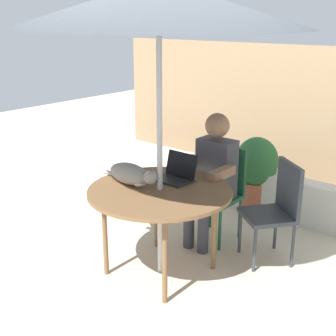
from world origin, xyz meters
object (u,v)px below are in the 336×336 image
Objects in this scene: laptop at (177,172)px; patio_table at (160,195)px; chair_occupied at (221,186)px; patio_umbrella at (159,5)px; person_seated at (212,173)px; chair_empty at (277,205)px; potted_plant_near_fence at (256,169)px; cat at (132,175)px.

patio_table is at bearing -81.59° from laptop.
patio_umbrella is at bearing -90.00° from chair_occupied.
chair_empty is at bearing 7.01° from person_seated.
laptop is at bearing 98.41° from patio_umbrella.
laptop is (-0.04, -0.45, 0.11)m from person_seated.
chair_empty is 1.06× the size of potted_plant_near_fence.
chair_occupied is at bearing 86.24° from laptop.
patio_table is 3.75× the size of laptop.
potted_plant_near_fence is (-0.04, 1.61, -0.20)m from patio_table.
patio_umbrella is 2.28m from potted_plant_near_fence.
person_seated is at bearing -172.99° from chair_empty.
laptop is 1.37m from potted_plant_near_fence.
person_seated is 1.86× the size of cat.
person_seated reaches higher than cat.
patio_umbrella is at bearing -90.00° from person_seated.
person_seated reaches higher than chair_empty.
chair_occupied reaches higher than patio_table.
laptop is (-0.04, 0.27, -1.31)m from patio_umbrella.
patio_table is 1.39× the size of potted_plant_near_fence.
patio_umbrella reaches higher than laptop.
patio_umbrella is at bearing -81.59° from laptop.
chair_occupied is (0.00, 0.88, -0.17)m from patio_table.
chair_occupied is at bearing 75.22° from cat.
patio_table is at bearing 0.00° from patio_umbrella.
potted_plant_near_fence is (-0.04, 0.89, -0.20)m from person_seated.
chair_occupied is 0.67m from laptop.
patio_table is at bearing -88.67° from potted_plant_near_fence.
person_seated is at bearing 72.42° from cat.
laptop is at bearing -141.54° from chair_empty.
potted_plant_near_fence is at bearing 82.82° from cat.
patio_umbrella is 1.34m from laptop.
cat reaches higher than potted_plant_near_fence.
cat is at bearing -166.38° from patio_umbrella.
laptop reaches higher than patio_table.
chair_occupied is (0.00, 0.88, -1.59)m from patio_umbrella.
person_seated is (-0.00, 0.72, -1.42)m from patio_umbrella.
person_seated is at bearing 90.00° from patio_table.
potted_plant_near_fence is (-0.04, 1.61, -1.62)m from patio_umbrella.
chair_empty is (0.62, -0.08, 0.00)m from chair_occupied.
chair_occupied is 2.87× the size of laptop.
person_seated is at bearing -87.58° from potted_plant_near_fence.
laptop is at bearing -95.07° from person_seated.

